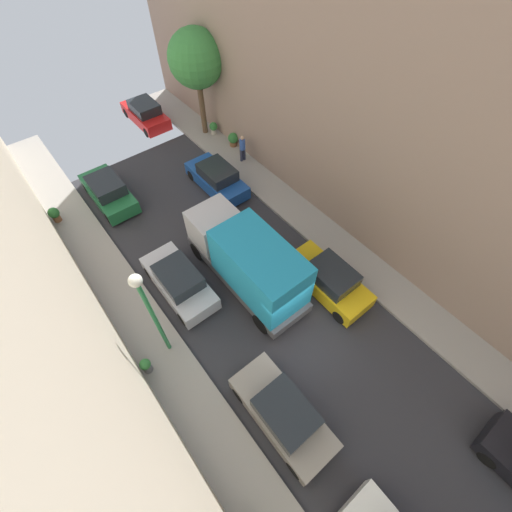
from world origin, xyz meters
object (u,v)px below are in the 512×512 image
at_px(parked_car_left_4, 108,192).
at_px(street_tree_1, 196,59).
at_px(potted_plant_2, 233,139).
at_px(lamp_post, 148,306).
at_px(potted_plant_0, 146,366).
at_px(parked_car_left_3, 179,281).
at_px(parked_car_left_2, 283,413).
at_px(pedestrian, 243,148).
at_px(delivery_truck, 248,261).
at_px(parked_car_right_3, 217,178).
at_px(potted_plant_3, 214,128).
at_px(parked_car_right_4, 145,114).
at_px(parked_car_right_2, 329,280).
at_px(potted_plant_1, 54,214).

height_order(parked_car_left_4, street_tree_1, street_tree_1).
height_order(potted_plant_2, lamp_post, lamp_post).
bearing_deg(potted_plant_0, parked_car_left_3, 39.56).
distance_m(parked_car_left_2, pedestrian, 15.27).
bearing_deg(parked_car_left_3, lamp_post, -130.91).
distance_m(parked_car_left_3, delivery_truck, 3.35).
bearing_deg(street_tree_1, parked_car_right_3, -116.18).
bearing_deg(delivery_truck, parked_car_right_3, 67.23).
bearing_deg(potted_plant_0, potted_plant_3, 46.26).
bearing_deg(pedestrian, parked_car_left_4, 166.85).
xyz_separation_m(parked_car_left_4, potted_plant_3, (8.23, 1.61, -0.10)).
xyz_separation_m(parked_car_left_2, potted_plant_2, (8.49, 14.58, -0.10)).
height_order(delivery_truck, pedestrian, delivery_truck).
height_order(parked_car_right_4, pedestrian, pedestrian).
relative_size(parked_car_left_2, street_tree_1, 0.66).
distance_m(parked_car_right_3, lamp_post, 10.51).
distance_m(parked_car_right_4, potted_plant_0, 18.12).
relative_size(parked_car_left_2, potted_plant_3, 5.03).
height_order(parked_car_left_4, parked_car_right_2, same).
distance_m(parked_car_left_3, potted_plant_2, 11.26).
bearing_deg(potted_plant_1, parked_car_left_3, -69.34).
height_order(parked_car_right_4, potted_plant_1, parked_car_right_4).
relative_size(delivery_truck, pedestrian, 3.84).
bearing_deg(potted_plant_2, potted_plant_1, 177.43).
height_order(delivery_truck, lamp_post, lamp_post).
distance_m(parked_car_left_4, lamp_post, 10.46).
distance_m(parked_car_right_3, delivery_truck, 7.06).
height_order(parked_car_left_2, delivery_truck, delivery_truck).
height_order(potted_plant_1, potted_plant_3, potted_plant_1).
distance_m(parked_car_left_3, potted_plant_0, 3.93).
bearing_deg(pedestrian, parked_car_right_3, -159.12).
height_order(parked_car_right_3, pedestrian, pedestrian).
height_order(parked_car_right_2, potted_plant_1, parked_car_right_2).
distance_m(parked_car_left_4, potted_plant_2, 8.50).
bearing_deg(potted_plant_0, parked_car_left_2, -57.11).
xyz_separation_m(potted_plant_1, lamp_post, (1.08, -10.09, 3.04)).
height_order(parked_car_right_3, parked_car_right_4, same).
bearing_deg(pedestrian, parked_car_right_4, 108.86).
bearing_deg(parked_car_left_2, parked_car_right_2, 28.97).
height_order(parked_car_left_2, pedestrian, pedestrian).
bearing_deg(pedestrian, parked_car_left_3, -144.36).
height_order(parked_car_right_4, potted_plant_3, parked_car_right_4).
bearing_deg(street_tree_1, parked_car_right_2, -100.09).
bearing_deg(potted_plant_3, delivery_truck, -116.84).
xyz_separation_m(parked_car_left_4, parked_car_right_2, (5.40, -11.86, 0.00)).
distance_m(potted_plant_0, lamp_post, 3.28).
distance_m(parked_car_left_4, potted_plant_1, 2.99).
bearing_deg(potted_plant_3, parked_car_left_2, -116.57).
bearing_deg(delivery_truck, parked_car_left_3, 148.27).
distance_m(pedestrian, potted_plant_3, 3.53).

